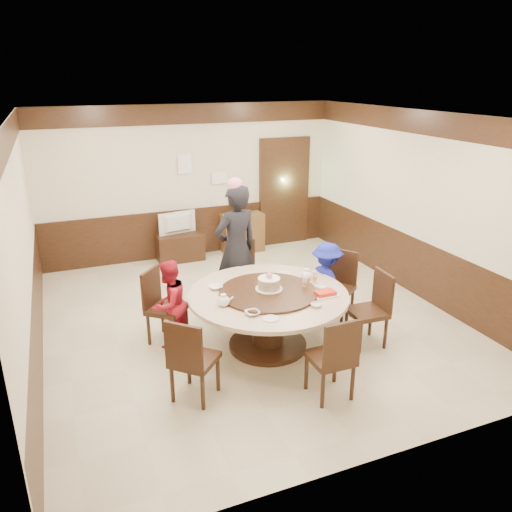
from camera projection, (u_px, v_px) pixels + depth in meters
name	position (u px, v px, depth m)	size (l,w,h in m)	color
room	(250.00, 247.00, 6.76)	(6.00, 6.04, 2.84)	beige
banquet_table	(268.00, 309.00, 6.21)	(1.98, 1.98, 0.78)	black
chair_0	(336.00, 298.00, 7.05)	(0.62, 0.61, 0.97)	black
chair_1	(248.00, 286.00, 7.44)	(0.49, 0.50, 0.97)	black
chair_2	(166.00, 319.00, 6.45)	(0.62, 0.62, 0.97)	black
chair_3	(194.00, 373.00, 5.29)	(0.62, 0.62, 0.97)	black
chair_4	(331.00, 371.00, 5.32)	(0.44, 0.45, 0.97)	black
chair_5	(368.00, 322.00, 6.37)	(0.47, 0.46, 0.97)	black
person_standing	(236.00, 249.00, 7.09)	(0.69, 0.45, 1.88)	black
person_red	(169.00, 304.00, 6.26)	(0.56, 0.43, 1.14)	#AF1728
person_blue	(326.00, 282.00, 6.89)	(0.74, 0.43, 1.15)	#18209E
birthday_cake	(269.00, 283.00, 6.15)	(0.34, 0.34, 0.22)	white
teapot_left	(223.00, 301.00, 5.78)	(0.17, 0.15, 0.13)	white
teapot_right	(307.00, 275.00, 6.53)	(0.17, 0.15, 0.13)	white
bowl_0	(216.00, 287.00, 6.25)	(0.17, 0.17, 0.04)	white
bowl_1	(316.00, 305.00, 5.77)	(0.13, 0.13, 0.04)	white
bowl_2	(252.00, 313.00, 5.58)	(0.17, 0.17, 0.04)	white
bowl_3	(321.00, 287.00, 6.25)	(0.13, 0.13, 0.04)	white
saucer_near	(271.00, 319.00, 5.48)	(0.18, 0.18, 0.01)	white
saucer_far	(284.00, 273.00, 6.73)	(0.18, 0.18, 0.01)	white
shrimp_platter	(325.00, 294.00, 6.05)	(0.30, 0.20, 0.06)	white
bottle_0	(305.00, 283.00, 6.24)	(0.06, 0.06, 0.16)	silver
bottle_1	(315.00, 277.00, 6.41)	(0.06, 0.06, 0.16)	silver
tv_stand	(180.00, 247.00, 9.30)	(0.85, 0.45, 0.50)	black
television	(179.00, 224.00, 9.15)	(0.72, 0.09, 0.41)	gray
side_cabinet	(242.00, 233.00, 9.73)	(0.80, 0.40, 0.75)	brown
thermos	(240.00, 205.00, 9.52)	(0.15, 0.15, 0.38)	silver
notice_left	(185.00, 164.00, 9.05)	(0.25, 0.00, 0.35)	white
notice_right	(219.00, 178.00, 9.38)	(0.30, 0.00, 0.22)	white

